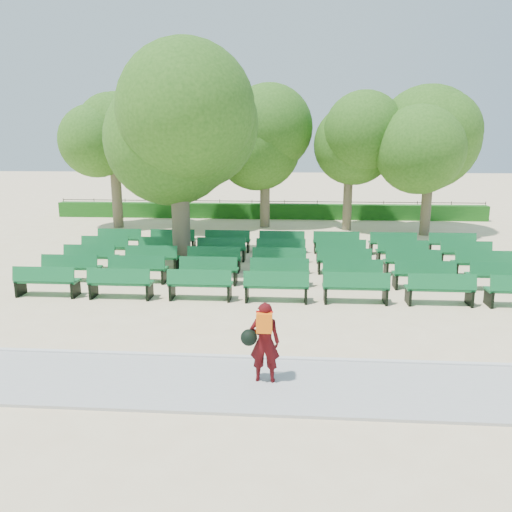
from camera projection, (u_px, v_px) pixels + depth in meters
The scene contains 9 objects.
ground at pixel (248, 281), 16.86m from camera, with size 120.00×120.00×0.00m, color beige.
paving at pixel (214, 383), 9.66m from camera, with size 30.00×2.20×0.06m, color #AAABA6.
curb at pixel (222, 357), 10.78m from camera, with size 30.00×0.12×0.10m, color silver.
hedge at pixel (268, 211), 30.37m from camera, with size 26.00×0.70×0.90m, color #1A5616.
fence at pixel (268, 217), 30.86m from camera, with size 26.00×0.10×1.02m, color black, non-canonical shape.
tree_line at pixel (264, 230), 26.58m from camera, with size 21.80×6.80×7.04m, color #306019, non-canonical shape.
bench_array at pixel (280, 270), 17.95m from camera, with size 1.92×0.66×1.20m.
tree_among at pixel (178, 126), 17.79m from camera, with size 5.53×5.53×7.65m.
person at pixel (263, 341), 9.52m from camera, with size 0.76×0.46×1.60m.
Camera 1 is at (1.46, -16.18, 4.61)m, focal length 35.00 mm.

